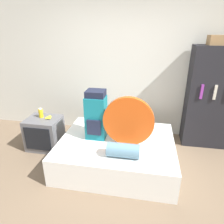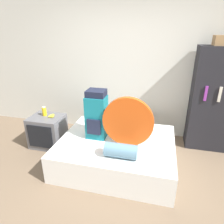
{
  "view_description": "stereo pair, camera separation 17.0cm",
  "coord_description": "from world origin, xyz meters",
  "px_view_note": "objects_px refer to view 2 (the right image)",
  "views": [
    {
      "loc": [
        0.42,
        -1.86,
        1.97
      ],
      "look_at": [
        -0.05,
        0.76,
        0.87
      ],
      "focal_mm": 32.0,
      "sensor_mm": 36.0,
      "label": 1
    },
    {
      "loc": [
        0.59,
        -1.82,
        1.97
      ],
      "look_at": [
        -0.05,
        0.76,
        0.87
      ],
      "focal_mm": 32.0,
      "sensor_mm": 36.0,
      "label": 2
    }
  ],
  "objects_px": {
    "backpack": "(97,115)",
    "bookshelf": "(215,100)",
    "canister": "(44,111)",
    "sleeping_roll": "(121,151)",
    "television": "(48,131)",
    "tent_bag": "(128,122)"
  },
  "relations": [
    {
      "from": "bookshelf",
      "to": "sleeping_roll",
      "type": "bearing_deg",
      "value": -135.28
    },
    {
      "from": "backpack",
      "to": "tent_bag",
      "type": "xyz_separation_m",
      "value": [
        0.5,
        -0.12,
        -0.0
      ]
    },
    {
      "from": "sleeping_roll",
      "to": "television",
      "type": "distance_m",
      "value": 1.62
    },
    {
      "from": "tent_bag",
      "to": "sleeping_roll",
      "type": "xyz_separation_m",
      "value": [
        -0.03,
        -0.33,
        -0.27
      ]
    },
    {
      "from": "television",
      "to": "canister",
      "type": "xyz_separation_m",
      "value": [
        -0.05,
        0.06,
        0.36
      ]
    },
    {
      "from": "television",
      "to": "bookshelf",
      "type": "distance_m",
      "value": 2.94
    },
    {
      "from": "tent_bag",
      "to": "canister",
      "type": "bearing_deg",
      "value": 166.69
    },
    {
      "from": "bookshelf",
      "to": "backpack",
      "type": "bearing_deg",
      "value": -154.5
    },
    {
      "from": "tent_bag",
      "to": "canister",
      "type": "xyz_separation_m",
      "value": [
        -1.55,
        0.37,
        -0.14
      ]
    },
    {
      "from": "tent_bag",
      "to": "sleeping_roll",
      "type": "height_order",
      "value": "tent_bag"
    },
    {
      "from": "backpack",
      "to": "television",
      "type": "relative_size",
      "value": 1.32
    },
    {
      "from": "sleeping_roll",
      "to": "bookshelf",
      "type": "relative_size",
      "value": 0.24
    },
    {
      "from": "television",
      "to": "canister",
      "type": "distance_m",
      "value": 0.37
    },
    {
      "from": "tent_bag",
      "to": "sleeping_roll",
      "type": "relative_size",
      "value": 1.69
    },
    {
      "from": "canister",
      "to": "backpack",
      "type": "bearing_deg",
      "value": -12.96
    },
    {
      "from": "backpack",
      "to": "bookshelf",
      "type": "distance_m",
      "value": 2.0
    },
    {
      "from": "tent_bag",
      "to": "bookshelf",
      "type": "distance_m",
      "value": 1.63
    },
    {
      "from": "sleeping_roll",
      "to": "television",
      "type": "bearing_deg",
      "value": 156.47
    },
    {
      "from": "backpack",
      "to": "tent_bag",
      "type": "distance_m",
      "value": 0.51
    },
    {
      "from": "canister",
      "to": "tent_bag",
      "type": "bearing_deg",
      "value": -13.31
    },
    {
      "from": "sleeping_roll",
      "to": "canister",
      "type": "relative_size",
      "value": 2.56
    },
    {
      "from": "backpack",
      "to": "canister",
      "type": "distance_m",
      "value": 1.09
    }
  ]
}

